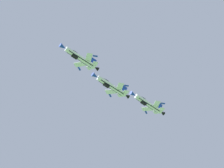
# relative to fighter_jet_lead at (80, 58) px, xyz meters

# --- Properties ---
(fighter_jet_lead) EXTENTS (14.78, 10.73, 4.56)m
(fighter_jet_lead) POSITION_rel_fighter_jet_lead_xyz_m (0.00, 0.00, 0.00)
(fighter_jet_lead) COLOR white
(fighter_jet_left_wing) EXTENTS (14.78, 10.64, 4.85)m
(fighter_jet_left_wing) POSITION_rel_fighter_jet_lead_xyz_m (12.29, 7.81, -2.62)
(fighter_jet_left_wing) COLOR white
(fighter_jet_right_wing) EXTENTS (14.78, 10.65, 4.81)m
(fighter_jet_right_wing) POSITION_rel_fighter_jet_lead_xyz_m (27.47, 16.00, 0.96)
(fighter_jet_right_wing) COLOR white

